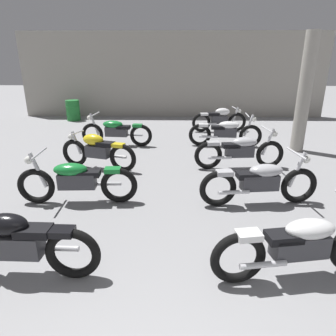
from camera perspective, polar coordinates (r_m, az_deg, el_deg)
name	(u,v)px	position (r m, az deg, el deg)	size (l,w,h in m)	color
back_wall	(173,75)	(13.91, 0.94, 16.99)	(13.32, 0.24, 3.60)	#9E998E
support_pillar	(304,94)	(9.26, 24.21, 12.56)	(0.36, 0.36, 3.20)	#9E998E
motorcycle_left_row_1	(17,243)	(4.11, -26.48, -12.55)	(1.97, 0.48, 0.88)	black
motorcycle_left_row_2	(76,180)	(5.73, -16.82, -2.13)	(2.17, 0.68, 0.97)	black
motorcycle_left_row_3	(97,150)	(7.40, -13.11, 3.25)	(1.92, 0.72, 0.88)	black
motorcycle_left_row_4	(116,131)	(9.33, -9.74, 6.86)	(2.17, 0.68, 0.97)	black
motorcycle_right_row_1	(301,244)	(4.01, 23.66, -12.98)	(2.16, 0.73, 0.97)	black
motorcycle_right_row_2	(260,181)	(5.67, 16.93, -2.38)	(2.17, 0.68, 0.97)	black
motorcycle_right_row_3	(240,150)	(7.45, 13.39, 3.27)	(2.17, 0.68, 0.97)	black
motorcycle_right_row_4	(226,132)	(9.28, 10.76, 6.73)	(2.17, 0.68, 0.97)	black
motorcycle_right_row_5	(220,119)	(11.20, 9.66, 9.07)	(1.97, 0.52, 0.88)	black
oil_drum	(73,110)	(13.72, -17.39, 10.28)	(0.59, 0.59, 0.85)	#1E722D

